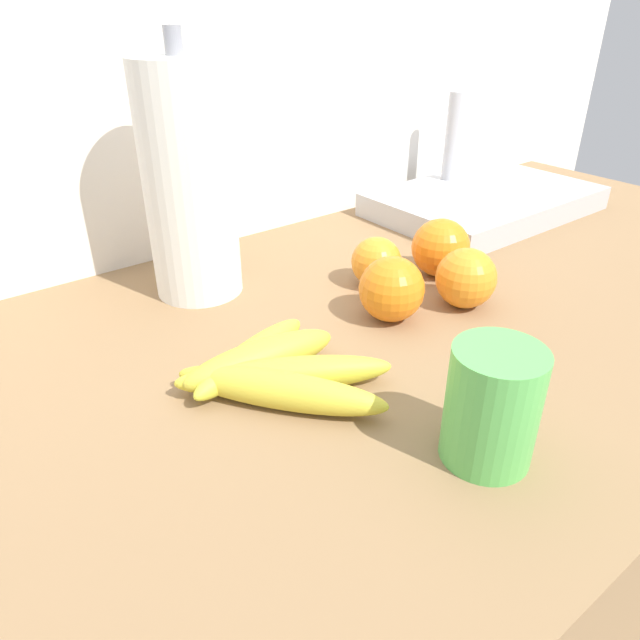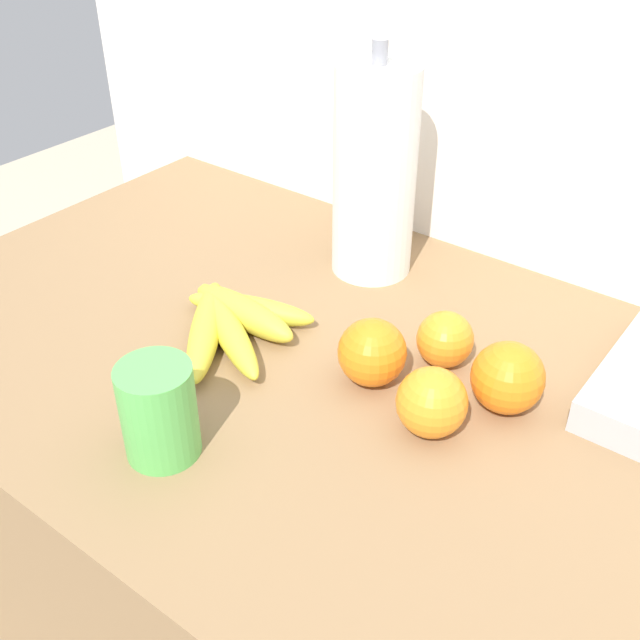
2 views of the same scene
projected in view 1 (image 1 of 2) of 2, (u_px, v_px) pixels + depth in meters
counter at (408, 547)px, 0.96m from camera, size 1.43×0.70×0.91m
wall_back at (275, 349)px, 1.13m from camera, size 1.83×0.06×1.30m
banana_bunch at (271, 371)px, 0.58m from camera, size 0.20×0.21×0.04m
orange_right at (466, 278)px, 0.72m from camera, size 0.08×0.08×0.08m
orange_far_right at (392, 289)px, 0.69m from camera, size 0.08×0.08×0.08m
orange_center at (376, 262)px, 0.77m from camera, size 0.07×0.07×0.07m
orange_front at (441, 248)px, 0.80m from camera, size 0.08×0.08×0.08m
paper_towel_roll at (189, 183)px, 0.71m from camera, size 0.11×0.11×0.31m
sink_basin at (483, 200)px, 1.04m from camera, size 0.39×0.25×0.19m
mug at (492, 406)px, 0.47m from camera, size 0.08×0.08×0.10m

